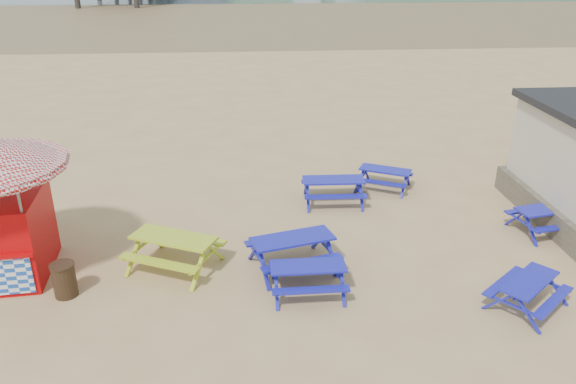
{
  "coord_description": "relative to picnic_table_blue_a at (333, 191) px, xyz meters",
  "views": [
    {
      "loc": [
        -0.99,
        -12.0,
        6.85
      ],
      "look_at": [
        0.1,
        1.5,
        1.0
      ],
      "focal_mm": 35.0,
      "sensor_mm": 36.0,
      "label": 1
    }
  ],
  "objects": [
    {
      "name": "ground",
      "position": [
        -1.54,
        -2.93,
        -0.37
      ],
      "size": [
        400.0,
        400.0,
        0.0
      ],
      "primitive_type": "plane",
      "color": "tan",
      "rests_on": "ground"
    },
    {
      "name": "wet_sand",
      "position": [
        -1.54,
        52.07,
        -0.37
      ],
      "size": [
        400.0,
        400.0,
        0.0
      ],
      "primitive_type": "plane",
      "color": "olive",
      "rests_on": "ground"
    },
    {
      "name": "picnic_table_blue_a",
      "position": [
        0.0,
        0.0,
        0.0
      ],
      "size": [
        1.82,
        1.48,
        0.74
      ],
      "rotation": [
        0.0,
        0.0,
        -0.03
      ],
      "color": "#05179A",
      "rests_on": "ground"
    },
    {
      "name": "picnic_table_blue_b",
      "position": [
        1.76,
        0.93,
        -0.05
      ],
      "size": [
        1.94,
        1.81,
        0.65
      ],
      "rotation": [
        0.0,
        0.0,
        -0.47
      ],
      "color": "#05179A",
      "rests_on": "ground"
    },
    {
      "name": "picnic_table_blue_c",
      "position": [
        5.28,
        -2.32,
        -0.03
      ],
      "size": [
        1.88,
        1.62,
        0.69
      ],
      "rotation": [
        0.0,
        0.0,
        0.19
      ],
      "color": "#05179A",
      "rests_on": "ground"
    },
    {
      "name": "picnic_table_blue_d",
      "position": [
        -1.51,
        -3.6,
        0.03
      ],
      "size": [
        2.24,
        1.98,
        0.8
      ],
      "rotation": [
        0.0,
        0.0,
        0.27
      ],
      "color": "#05179A",
      "rests_on": "ground"
    },
    {
      "name": "picnic_table_blue_e",
      "position": [
        -1.27,
        -4.65,
        -0.03
      ],
      "size": [
        1.63,
        1.32,
        0.68
      ],
      "rotation": [
        0.0,
        0.0,
        0.01
      ],
      "color": "#05179A",
      "rests_on": "ground"
    },
    {
      "name": "picnic_table_blue_f",
      "position": [
        3.19,
        -5.56,
        -0.05
      ],
      "size": [
        1.99,
        1.96,
        0.65
      ],
      "rotation": [
        0.0,
        0.0,
        0.7
      ],
      "color": "#05179A",
      "rests_on": "ground"
    },
    {
      "name": "picnic_table_yellow",
      "position": [
        -4.24,
        -3.38,
        0.04
      ],
      "size": [
        2.44,
        2.25,
        0.82
      ],
      "rotation": [
        0.0,
        0.0,
        -0.44
      ],
      "color": "#95C614",
      "rests_on": "ground"
    },
    {
      "name": "litter_bin",
      "position": [
        -6.47,
        -4.34,
        0.02
      ],
      "size": [
        0.52,
        0.52,
        0.77
      ],
      "color": "#362417",
      "rests_on": "ground"
    }
  ]
}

